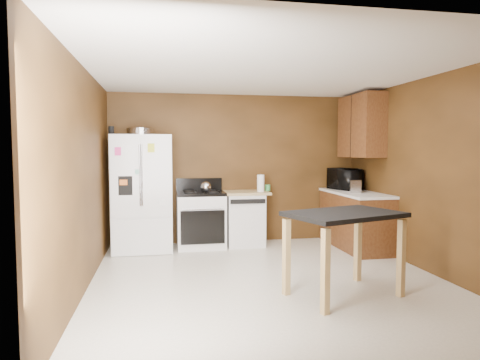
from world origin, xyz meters
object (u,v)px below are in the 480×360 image
object	(u,v)px
toaster	(355,186)
microwave	(345,180)
kettle	(206,187)
paper_towel	(261,183)
refrigerator	(142,193)
green_canister	(267,188)
gas_range	(201,219)
roasting_pan	(141,132)
dishwasher	(244,218)
pen_cup	(111,130)
island	(344,226)

from	to	relation	value
toaster	microwave	distance (m)	0.47
kettle	microwave	world-z (taller)	microwave
paper_towel	refrigerator	world-z (taller)	refrigerator
paper_towel	green_canister	world-z (taller)	paper_towel
microwave	refrigerator	world-z (taller)	refrigerator
toaster	kettle	bearing A→B (deg)	-169.93
green_canister	microwave	xyz separation A→B (m)	(1.32, -0.11, 0.12)
toaster	gas_range	size ratio (longest dim) A/B	0.25
paper_towel	refrigerator	distance (m)	1.89
roasting_pan	dishwasher	bearing A→B (deg)	1.39
pen_cup	green_canister	size ratio (longest dim) A/B	1.24
toaster	island	world-z (taller)	toaster
toaster	refrigerator	bearing A→B (deg)	-168.15
toaster	roasting_pan	bearing A→B (deg)	-168.87
pen_cup	gas_range	distance (m)	1.95
refrigerator	island	world-z (taller)	refrigerator
green_canister	toaster	world-z (taller)	toaster
paper_towel	kettle	bearing A→B (deg)	-177.81
green_canister	dishwasher	bearing A→B (deg)	-175.22
microwave	dishwasher	world-z (taller)	microwave
pen_cup	refrigerator	size ratio (longest dim) A/B	0.07
paper_towel	microwave	world-z (taller)	microwave
kettle	microwave	xyz separation A→B (m)	(2.37, 0.07, 0.08)
toaster	paper_towel	bearing A→B (deg)	-176.95
refrigerator	gas_range	world-z (taller)	refrigerator
pen_cup	refrigerator	distance (m)	1.06
refrigerator	dishwasher	bearing A→B (deg)	2.98
refrigerator	dishwasher	distance (m)	1.69
roasting_pan	gas_range	size ratio (longest dim) A/B	0.39
pen_cup	paper_towel	distance (m)	2.47
roasting_pan	green_canister	size ratio (longest dim) A/B	4.15
paper_towel	toaster	xyz separation A→B (m)	(1.44, -0.43, -0.03)
pen_cup	paper_towel	bearing A→B (deg)	0.52
roasting_pan	kettle	xyz separation A→B (m)	(1.00, -0.11, -0.87)
paper_towel	toaster	world-z (taller)	paper_towel
roasting_pan	toaster	distance (m)	3.48
roasting_pan	pen_cup	size ratio (longest dim) A/B	3.34
island	pen_cup	bearing A→B (deg)	136.80
gas_range	green_canister	bearing A→B (deg)	2.96
kettle	gas_range	size ratio (longest dim) A/B	0.16
refrigerator	microwave	bearing A→B (deg)	0.10
refrigerator	island	size ratio (longest dim) A/B	1.34
kettle	dishwasher	world-z (taller)	kettle
green_canister	dishwasher	world-z (taller)	green_canister
paper_towel	microwave	xyz separation A→B (m)	(1.47, 0.03, 0.03)
roasting_pan	gas_range	distance (m)	1.67
roasting_pan	paper_towel	distance (m)	2.07
pen_cup	dishwasher	xyz separation A→B (m)	(2.07, 0.13, -1.41)
roasting_pan	microwave	xyz separation A→B (m)	(3.37, -0.04, -0.79)
dishwasher	toaster	bearing A→B (deg)	-17.73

